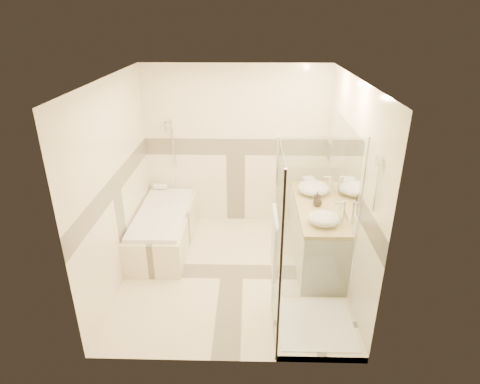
{
  "coord_description": "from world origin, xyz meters",
  "views": [
    {
      "loc": [
        0.22,
        -4.43,
        3.15
      ],
      "look_at": [
        0.1,
        0.25,
        1.05
      ],
      "focal_mm": 30.0,
      "sensor_mm": 36.0,
      "label": 1
    }
  ],
  "objects_px": {
    "bathtub": "(163,226)",
    "amenity_bottle_b": "(318,201)",
    "vanity": "(316,233)",
    "vessel_sink_near": "(313,188)",
    "amenity_bottle_a": "(317,198)",
    "vessel_sink_far": "(324,218)",
    "shower_enclosure": "(306,287)"
  },
  "relations": [
    {
      "from": "vessel_sink_near",
      "to": "shower_enclosure",
      "type": "bearing_deg",
      "value": -99.48
    },
    {
      "from": "bathtub",
      "to": "amenity_bottle_a",
      "type": "distance_m",
      "value": 2.25
    },
    {
      "from": "amenity_bottle_a",
      "to": "bathtub",
      "type": "bearing_deg",
      "value": 171.35
    },
    {
      "from": "bathtub",
      "to": "shower_enclosure",
      "type": "distance_m",
      "value": 2.47
    },
    {
      "from": "bathtub",
      "to": "vessel_sink_near",
      "type": "xyz_separation_m",
      "value": [
        2.13,
        0.01,
        0.63
      ]
    },
    {
      "from": "vessel_sink_near",
      "to": "amenity_bottle_b",
      "type": "height_order",
      "value": "vessel_sink_near"
    },
    {
      "from": "amenity_bottle_b",
      "to": "bathtub",
      "type": "bearing_deg",
      "value": 170.09
    },
    {
      "from": "vanity",
      "to": "amenity_bottle_b",
      "type": "distance_m",
      "value": 0.5
    },
    {
      "from": "shower_enclosure",
      "to": "bathtub",
      "type": "bearing_deg",
      "value": 138.9
    },
    {
      "from": "vanity",
      "to": "amenity_bottle_b",
      "type": "bearing_deg",
      "value": -132.14
    },
    {
      "from": "vessel_sink_near",
      "to": "amenity_bottle_b",
      "type": "bearing_deg",
      "value": -90.0
    },
    {
      "from": "vessel_sink_near",
      "to": "amenity_bottle_a",
      "type": "height_order",
      "value": "amenity_bottle_a"
    },
    {
      "from": "bathtub",
      "to": "vessel_sink_far",
      "type": "bearing_deg",
      "value": -21.87
    },
    {
      "from": "bathtub",
      "to": "amenity_bottle_a",
      "type": "height_order",
      "value": "amenity_bottle_a"
    },
    {
      "from": "vanity",
      "to": "amenity_bottle_a",
      "type": "bearing_deg",
      "value": 127.6
    },
    {
      "from": "vanity",
      "to": "shower_enclosure",
      "type": "bearing_deg",
      "value": -102.97
    },
    {
      "from": "vanity",
      "to": "amenity_bottle_a",
      "type": "distance_m",
      "value": 0.51
    },
    {
      "from": "vanity",
      "to": "amenity_bottle_b",
      "type": "xyz_separation_m",
      "value": [
        -0.02,
        -0.02,
        0.5
      ]
    },
    {
      "from": "vessel_sink_far",
      "to": "amenity_bottle_a",
      "type": "relative_size",
      "value": 2.1
    },
    {
      "from": "vessel_sink_near",
      "to": "amenity_bottle_a",
      "type": "bearing_deg",
      "value": -90.0
    },
    {
      "from": "bathtub",
      "to": "amenity_bottle_b",
      "type": "relative_size",
      "value": 11.38
    },
    {
      "from": "vanity",
      "to": "vessel_sink_near",
      "type": "relative_size",
      "value": 3.66
    },
    {
      "from": "shower_enclosure",
      "to": "vessel_sink_near",
      "type": "height_order",
      "value": "shower_enclosure"
    },
    {
      "from": "amenity_bottle_a",
      "to": "vessel_sink_near",
      "type": "bearing_deg",
      "value": 90.0
    },
    {
      "from": "vanity",
      "to": "amenity_bottle_a",
      "type": "height_order",
      "value": "amenity_bottle_a"
    },
    {
      "from": "vessel_sink_near",
      "to": "amenity_bottle_a",
      "type": "distance_m",
      "value": 0.34
    },
    {
      "from": "vanity",
      "to": "vessel_sink_near",
      "type": "xyz_separation_m",
      "value": [
        -0.02,
        0.36,
        0.51
      ]
    },
    {
      "from": "shower_enclosure",
      "to": "amenity_bottle_a",
      "type": "relative_size",
      "value": 11.33
    },
    {
      "from": "vanity",
      "to": "vessel_sink_near",
      "type": "distance_m",
      "value": 0.63
    },
    {
      "from": "bathtub",
      "to": "vanity",
      "type": "distance_m",
      "value": 2.18
    },
    {
      "from": "bathtub",
      "to": "amenity_bottle_a",
      "type": "xyz_separation_m",
      "value": [
        2.13,
        -0.32,
        0.63
      ]
    },
    {
      "from": "vessel_sink_far",
      "to": "amenity_bottle_b",
      "type": "height_order",
      "value": "vessel_sink_far"
    }
  ]
}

